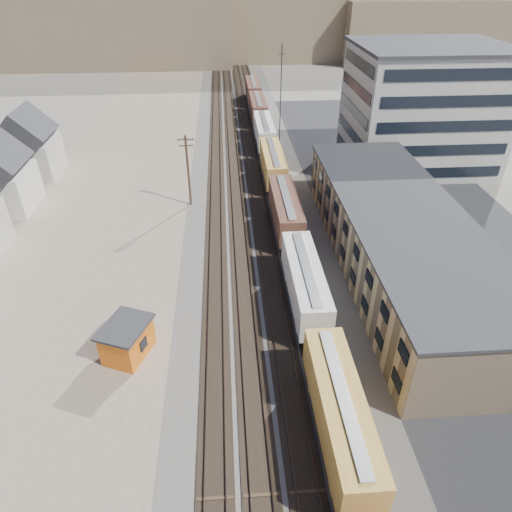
{
  "coord_description": "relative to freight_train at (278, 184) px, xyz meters",
  "views": [
    {
      "loc": [
        -3.51,
        -16.01,
        29.43
      ],
      "look_at": [
        -0.65,
        23.75,
        3.0
      ],
      "focal_mm": 32.0,
      "sensor_mm": 36.0,
      "label": 1
    }
  ],
  "objects": [
    {
      "name": "parked_car_far",
      "position": [
        29.58,
        14.21,
        -2.03
      ],
      "size": [
        3.17,
        4.85,
        1.53
      ],
      "primitive_type": "imported",
      "rotation": [
        0.0,
        0.0,
        0.33
      ],
      "color": "white",
      "rests_on": "ground"
    },
    {
      "name": "rail_tracks",
      "position": [
        -4.35,
        8.07,
        -2.68
      ],
      "size": [
        11.4,
        200.0,
        0.24
      ],
      "color": "black",
      "rests_on": "ground"
    },
    {
      "name": "parked_car_white",
      "position": [
        13.87,
        -33.94,
        -2.0
      ],
      "size": [
        3.23,
        5.08,
        1.58
      ],
      "primitive_type": "imported",
      "rotation": [
        0.0,
        0.0,
        -0.35
      ],
      "color": "white",
      "rests_on": "ground"
    },
    {
      "name": "asphalt_lot",
      "position": [
        18.2,
        -6.93,
        -2.77
      ],
      "size": [
        26.0,
        120.0,
        0.04
      ],
      "primitive_type": "cube",
      "color": "#232326",
      "rests_on": "ground"
    },
    {
      "name": "ballast_bed",
      "position": [
        -3.8,
        8.07,
        -2.76
      ],
      "size": [
        18.0,
        200.0,
        0.06
      ],
      "primitive_type": "cube",
      "color": "#4C4742",
      "rests_on": "ground"
    },
    {
      "name": "ground",
      "position": [
        -3.8,
        -41.93,
        -2.79
      ],
      "size": [
        300.0,
        300.0,
        0.0
      ],
      "primitive_type": "plane",
      "color": "#6B6356",
      "rests_on": "ground"
    },
    {
      "name": "utility_pole_north",
      "position": [
        -12.3,
        0.07,
        2.5
      ],
      "size": [
        2.2,
        0.32,
        10.0
      ],
      "color": "#382619",
      "rests_on": "ground"
    },
    {
      "name": "office_tower",
      "position": [
        24.15,
        13.02,
        6.47
      ],
      "size": [
        22.6,
        18.6,
        18.45
      ],
      "color": "#9E998E",
      "rests_on": "ground"
    },
    {
      "name": "radio_mast",
      "position": [
        2.2,
        18.07,
        6.33
      ],
      "size": [
        1.2,
        0.16,
        18.0
      ],
      "color": "black",
      "rests_on": "ground"
    },
    {
      "name": "parked_car_blue",
      "position": [
        16.11,
        17.18,
        -2.03
      ],
      "size": [
        5.61,
        5.8,
        1.54
      ],
      "primitive_type": "imported",
      "rotation": [
        0.0,
        0.0,
        0.74
      ],
      "color": "#171A51",
      "rests_on": "ground"
    },
    {
      "name": "warehouse",
      "position": [
        11.18,
        -16.93,
        0.86
      ],
      "size": [
        12.4,
        40.4,
        7.25
      ],
      "color": "tan",
      "rests_on": "ground"
    },
    {
      "name": "freight_train",
      "position": [
        0.0,
        0.0,
        0.0
      ],
      "size": [
        3.0,
        119.74,
        4.46
      ],
      "color": "black",
      "rests_on": "ground"
    },
    {
      "name": "maintenance_shed",
      "position": [
        -16.33,
        -28.46,
        -1.1
      ],
      "size": [
        4.9,
        5.47,
        3.3
      ],
      "color": "orange",
      "rests_on": "ground"
    },
    {
      "name": "hills_north",
      "position": [
        -3.63,
        125.99,
        11.31
      ],
      "size": [
        265.0,
        80.0,
        32.0
      ],
      "color": "brown",
      "rests_on": "ground"
    },
    {
      "name": "dirt_yard",
      "position": [
        -23.8,
        -1.93,
        -2.78
      ],
      "size": [
        24.0,
        180.0,
        0.03
      ],
      "primitive_type": "cube",
      "color": "#756250",
      "rests_on": "ground"
    }
  ]
}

